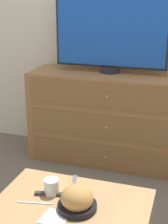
# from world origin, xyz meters

# --- Properties ---
(ground_plane) EXTENTS (12.00, 12.00, 0.00)m
(ground_plane) POSITION_xyz_m (0.00, 0.00, 0.00)
(ground_plane) COLOR #70665B
(wall_back) EXTENTS (12.00, 0.05, 2.60)m
(wall_back) POSITION_xyz_m (0.00, 0.03, 1.30)
(wall_back) COLOR silver
(wall_back) RESTS_ON ground_plane
(dresser) EXTENTS (1.47, 0.47, 0.81)m
(dresser) POSITION_xyz_m (-0.11, -0.25, 0.40)
(dresser) COLOR #9E6B3D
(dresser) RESTS_ON ground_plane
(tv) EXTENTS (0.97, 0.17, 0.63)m
(tv) POSITION_xyz_m (-0.16, -0.20, 1.13)
(tv) COLOR #232328
(tv) RESTS_ON dresser
(coffee_table) EXTENTS (0.82, 0.55, 0.40)m
(coffee_table) POSITION_xyz_m (-0.02, -1.58, 0.34)
(coffee_table) COLOR tan
(coffee_table) RESTS_ON ground_plane
(takeout_bowl) EXTENTS (0.21, 0.21, 0.17)m
(takeout_bowl) POSITION_xyz_m (0.03, -1.62, 0.46)
(takeout_bowl) COLOR black
(takeout_bowl) RESTS_ON coffee_table
(drink_cup) EXTENTS (0.08, 0.08, 0.09)m
(drink_cup) POSITION_xyz_m (-0.16, -1.53, 0.44)
(drink_cup) COLOR beige
(drink_cup) RESTS_ON coffee_table
(napkin) EXTENTS (0.14, 0.14, 0.00)m
(napkin) POSITION_xyz_m (-0.05, -1.73, 0.40)
(napkin) COLOR white
(napkin) RESTS_ON coffee_table
(knife) EXTENTS (0.20, 0.05, 0.01)m
(knife) POSITION_xyz_m (-0.20, -1.64, 0.40)
(knife) COLOR silver
(knife) RESTS_ON coffee_table
(remote_control) EXTENTS (0.15, 0.05, 0.02)m
(remote_control) POSITION_xyz_m (-0.17, -1.55, 0.41)
(remote_control) COLOR #38383D
(remote_control) RESTS_ON coffee_table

